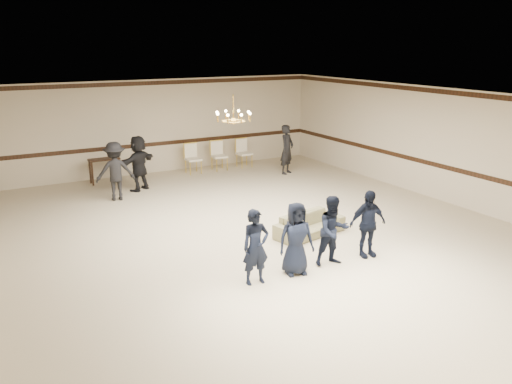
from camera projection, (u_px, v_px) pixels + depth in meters
room at (253, 167)px, 12.33m from camera, size 12.01×14.01×3.21m
chair_rail at (156, 144)px, 18.36m from camera, size 12.00×0.02×0.14m
crown_molding at (153, 83)px, 17.79m from camera, size 12.00×0.02×0.14m
chandelier at (233, 108)px, 12.82m from camera, size 0.94×0.94×0.89m
boy_a at (256, 247)px, 9.87m from camera, size 0.56×0.39×1.46m
boy_b at (296, 239)px, 10.29m from camera, size 0.79×0.60×1.46m
boy_c at (333, 231)px, 10.71m from camera, size 0.77×0.63×1.46m
boy_d at (368, 224)px, 11.14m from camera, size 0.89×0.47×1.46m
settee at (310, 224)px, 12.49m from camera, size 1.89×1.04×0.52m
adult_left at (115, 171)px, 15.13m from camera, size 1.18×0.79×1.70m
adult_mid at (139, 163)px, 16.14m from camera, size 1.61×1.24×1.70m
adult_right at (287, 149)px, 18.19m from camera, size 0.74×0.66×1.70m
banquet_chair_left at (193, 159)px, 18.30m from camera, size 0.50×0.50×1.02m
banquet_chair_mid at (219, 156)px, 18.77m from camera, size 0.53×0.53×1.02m
banquet_chair_right at (244, 153)px, 19.24m from camera, size 0.51×0.51×1.02m
console_table at (105, 171)px, 17.09m from camera, size 0.98×0.45×0.81m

